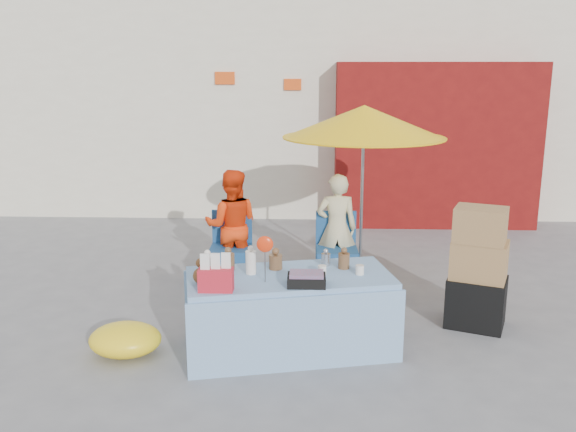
{
  "coord_description": "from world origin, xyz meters",
  "views": [
    {
      "loc": [
        0.21,
        -5.58,
        2.5
      ],
      "look_at": [
        -0.03,
        0.6,
        1.0
      ],
      "focal_mm": 38.0,
      "sensor_mm": 36.0,
      "label": 1
    }
  ],
  "objects_px": {
    "vendor_beige": "(337,228)",
    "chair_left": "(231,263)",
    "vendor_orange": "(232,226)",
    "umbrella": "(364,122)",
    "chair_right": "(336,264)",
    "box_stack": "(478,272)",
    "market_table": "(289,312)"
  },
  "relations": [
    {
      "from": "vendor_orange",
      "to": "umbrella",
      "type": "xyz_separation_m",
      "value": [
        1.55,
        0.15,
        1.22
      ]
    },
    {
      "from": "vendor_orange",
      "to": "umbrella",
      "type": "height_order",
      "value": "umbrella"
    },
    {
      "from": "vendor_beige",
      "to": "chair_left",
      "type": "bearing_deg",
      "value": 4.64
    },
    {
      "from": "vendor_orange",
      "to": "box_stack",
      "type": "xyz_separation_m",
      "value": [
        2.59,
        -1.27,
        -0.12
      ]
    },
    {
      "from": "vendor_orange",
      "to": "vendor_beige",
      "type": "relative_size",
      "value": 1.03
    },
    {
      "from": "vendor_orange",
      "to": "market_table",
      "type": "bearing_deg",
      "value": 110.37
    },
    {
      "from": "vendor_beige",
      "to": "vendor_orange",
      "type": "bearing_deg",
      "value": -1.49
    },
    {
      "from": "market_table",
      "to": "box_stack",
      "type": "bearing_deg",
      "value": 5.93
    },
    {
      "from": "market_table",
      "to": "umbrella",
      "type": "distance_m",
      "value": 2.66
    },
    {
      "from": "umbrella",
      "to": "box_stack",
      "type": "distance_m",
      "value": 2.21
    },
    {
      "from": "market_table",
      "to": "chair_left",
      "type": "distance_m",
      "value": 1.9
    },
    {
      "from": "vendor_orange",
      "to": "vendor_beige",
      "type": "height_order",
      "value": "vendor_orange"
    },
    {
      "from": "chair_left",
      "to": "chair_right",
      "type": "height_order",
      "value": "same"
    },
    {
      "from": "chair_left",
      "to": "chair_right",
      "type": "relative_size",
      "value": 1.0
    },
    {
      "from": "chair_right",
      "to": "umbrella",
      "type": "relative_size",
      "value": 0.41
    },
    {
      "from": "chair_left",
      "to": "umbrella",
      "type": "xyz_separation_m",
      "value": [
        1.55,
        0.28,
        1.64
      ]
    },
    {
      "from": "market_table",
      "to": "box_stack",
      "type": "relative_size",
      "value": 1.65
    },
    {
      "from": "chair_right",
      "to": "umbrella",
      "type": "distance_m",
      "value": 1.69
    },
    {
      "from": "vendor_orange",
      "to": "vendor_beige",
      "type": "xyz_separation_m",
      "value": [
        1.25,
        0.0,
        -0.02
      ]
    },
    {
      "from": "chair_left",
      "to": "vendor_beige",
      "type": "bearing_deg",
      "value": 4.64
    },
    {
      "from": "vendor_beige",
      "to": "box_stack",
      "type": "xyz_separation_m",
      "value": [
        1.34,
        -1.27,
        -0.1
      ]
    },
    {
      "from": "chair_left",
      "to": "umbrella",
      "type": "bearing_deg",
      "value": 8.9
    },
    {
      "from": "umbrella",
      "to": "market_table",
      "type": "bearing_deg",
      "value": -111.55
    },
    {
      "from": "chair_right",
      "to": "vendor_beige",
      "type": "relative_size",
      "value": 0.65
    },
    {
      "from": "chair_right",
      "to": "box_stack",
      "type": "xyz_separation_m",
      "value": [
        1.34,
        -1.14,
        0.3
      ]
    },
    {
      "from": "vendor_orange",
      "to": "vendor_beige",
      "type": "bearing_deg",
      "value": 178.51
    },
    {
      "from": "market_table",
      "to": "vendor_beige",
      "type": "xyz_separation_m",
      "value": [
        0.5,
        1.87,
        0.29
      ]
    },
    {
      "from": "vendor_beige",
      "to": "chair_right",
      "type": "bearing_deg",
      "value": 88.34
    },
    {
      "from": "box_stack",
      "to": "chair_left",
      "type": "bearing_deg",
      "value": 156.28
    },
    {
      "from": "market_table",
      "to": "chair_right",
      "type": "height_order",
      "value": "market_table"
    },
    {
      "from": "vendor_beige",
      "to": "box_stack",
      "type": "relative_size",
      "value": 1.08
    },
    {
      "from": "vendor_orange",
      "to": "chair_right",
      "type": "bearing_deg",
      "value": 172.38
    }
  ]
}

